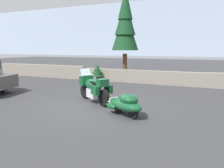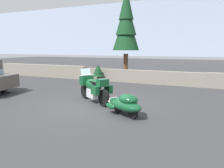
# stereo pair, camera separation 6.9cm
# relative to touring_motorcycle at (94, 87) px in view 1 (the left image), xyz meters

# --- Properties ---
(ground_plane) EXTENTS (80.00, 80.00, 0.00)m
(ground_plane) POSITION_rel_touring_motorcycle_xyz_m (0.20, -0.45, -0.62)
(ground_plane) COLOR #38383A
(stone_guard_wall) EXTENTS (24.00, 0.58, 0.94)m
(stone_guard_wall) POSITION_rel_touring_motorcycle_xyz_m (-0.25, 5.66, -0.18)
(stone_guard_wall) COLOR gray
(stone_guard_wall) RESTS_ON ground
(distant_ridgeline) EXTENTS (240.00, 80.00, 16.00)m
(distant_ridgeline) POSITION_rel_touring_motorcycle_xyz_m (0.20, 95.64, 7.38)
(distant_ridgeline) COLOR #99A8BF
(distant_ridgeline) RESTS_ON ground
(touring_motorcycle) EXTENTS (2.00, 1.49, 1.33)m
(touring_motorcycle) POSITION_rel_touring_motorcycle_xyz_m (0.00, 0.00, 0.00)
(touring_motorcycle) COLOR black
(touring_motorcycle) RESTS_ON ground
(car_shaped_trailer) EXTENTS (2.04, 1.52, 0.76)m
(car_shaped_trailer) POSITION_rel_touring_motorcycle_xyz_m (1.85, -1.22, -0.21)
(car_shaped_trailer) COLOR black
(car_shaped_trailer) RESTS_ON ground
(pine_tree_tall) EXTENTS (1.87, 1.87, 6.38)m
(pine_tree_tall) POSITION_rel_touring_motorcycle_xyz_m (-1.17, 6.86, 3.37)
(pine_tree_tall) COLOR brown
(pine_tree_tall) RESTS_ON ground
(pine_sapling_near) EXTENTS (0.80, 0.80, 1.17)m
(pine_sapling_near) POSITION_rel_touring_motorcycle_xyz_m (-2.46, 5.04, 0.11)
(pine_sapling_near) COLOR brown
(pine_sapling_near) RESTS_ON ground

